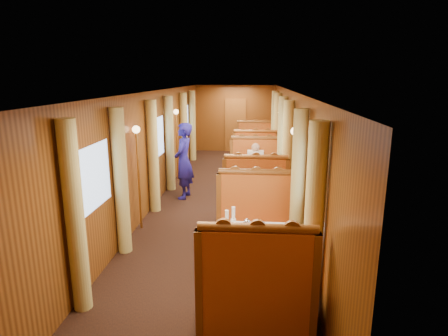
# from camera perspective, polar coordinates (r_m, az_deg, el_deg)

# --- Properties ---
(floor) EXTENTS (3.00, 12.00, 0.01)m
(floor) POSITION_cam_1_polar(r_m,az_deg,el_deg) (8.73, -0.24, -4.94)
(floor) COLOR black
(floor) RESTS_ON ground
(ceiling) EXTENTS (3.00, 12.00, 0.01)m
(ceiling) POSITION_cam_1_polar(r_m,az_deg,el_deg) (8.28, -0.26, 11.69)
(ceiling) COLOR silver
(ceiling) RESTS_ON wall_left
(wall_far) EXTENTS (3.00, 0.01, 2.50)m
(wall_far) POSITION_cam_1_polar(r_m,az_deg,el_deg) (14.34, 1.76, 7.52)
(wall_far) COLOR brown
(wall_far) RESTS_ON floor
(wall_near) EXTENTS (3.00, 0.01, 2.50)m
(wall_near) POSITION_cam_1_polar(r_m,az_deg,el_deg) (2.81, -11.13, -19.85)
(wall_near) COLOR brown
(wall_near) RESTS_ON floor
(wall_left) EXTENTS (0.01, 12.00, 2.50)m
(wall_left) POSITION_cam_1_polar(r_m,az_deg,el_deg) (8.67, -10.19, 3.24)
(wall_left) COLOR brown
(wall_left) RESTS_ON floor
(wall_right) EXTENTS (0.01, 12.00, 2.50)m
(wall_right) POSITION_cam_1_polar(r_m,az_deg,el_deg) (8.43, 9.98, 2.96)
(wall_right) COLOR brown
(wall_right) RESTS_ON floor
(doorway_far) EXTENTS (0.80, 0.04, 2.00)m
(doorway_far) POSITION_cam_1_polar(r_m,az_deg,el_deg) (14.34, 1.75, 6.52)
(doorway_far) COLOR brown
(doorway_far) RESTS_ON floor
(table_near) EXTENTS (1.05, 0.72, 0.75)m
(table_near) POSITION_cam_1_polar(r_m,az_deg,el_deg) (5.32, 4.82, -13.33)
(table_near) COLOR white
(table_near) RESTS_ON floor
(banquette_near_fwd) EXTENTS (1.30, 0.55, 1.34)m
(banquette_near_fwd) POSITION_cam_1_polar(r_m,az_deg,el_deg) (4.42, 4.87, -18.74)
(banquette_near_fwd) COLOR #AC3313
(banquette_near_fwd) RESTS_ON floor
(banquette_near_aft) EXTENTS (1.30, 0.55, 1.34)m
(banquette_near_aft) POSITION_cam_1_polar(r_m,az_deg,el_deg) (6.23, 4.80, -8.69)
(banquette_near_aft) COLOR #AC3313
(banquette_near_aft) RESTS_ON floor
(table_mid) EXTENTS (1.05, 0.72, 0.75)m
(table_mid) POSITION_cam_1_polar(r_m,az_deg,el_deg) (8.59, 4.75, -2.68)
(table_mid) COLOR white
(table_mid) RESTS_ON floor
(banquette_mid_fwd) EXTENTS (1.30, 0.55, 1.34)m
(banquette_mid_fwd) POSITION_cam_1_polar(r_m,az_deg,el_deg) (7.61, 4.77, -4.48)
(banquette_mid_fwd) COLOR #AC3313
(banquette_mid_fwd) RESTS_ON floor
(banquette_mid_aft) EXTENTS (1.30, 0.55, 1.34)m
(banquette_mid_aft) POSITION_cam_1_polar(r_m,az_deg,el_deg) (9.56, 4.75, -0.69)
(banquette_mid_aft) COLOR #AC3313
(banquette_mid_aft) RESTS_ON floor
(table_far) EXTENTS (1.05, 0.72, 0.75)m
(table_far) POSITION_cam_1_polar(r_m,az_deg,el_deg) (11.99, 4.73, 2.03)
(table_far) COLOR white
(table_far) RESTS_ON floor
(banquette_far_fwd) EXTENTS (1.30, 0.55, 1.34)m
(banquette_far_fwd) POSITION_cam_1_polar(r_m,az_deg,el_deg) (10.99, 4.74, 1.21)
(banquette_far_fwd) COLOR #AC3313
(banquette_far_fwd) RESTS_ON floor
(banquette_far_aft) EXTENTS (1.30, 0.55, 1.34)m
(banquette_far_aft) POSITION_cam_1_polar(r_m,az_deg,el_deg) (12.98, 4.73, 3.14)
(banquette_far_aft) COLOR #AC3313
(banquette_far_aft) RESTS_ON floor
(tea_tray) EXTENTS (0.40, 0.34, 0.01)m
(tea_tray) POSITION_cam_1_polar(r_m,az_deg,el_deg) (5.14, 3.98, -9.62)
(tea_tray) COLOR silver
(tea_tray) RESTS_ON table_near
(teapot_left) EXTENTS (0.17, 0.13, 0.13)m
(teapot_left) POSITION_cam_1_polar(r_m,az_deg,el_deg) (5.07, 3.05, -9.26)
(teapot_left) COLOR silver
(teapot_left) RESTS_ON tea_tray
(teapot_right) EXTENTS (0.16, 0.13, 0.12)m
(teapot_right) POSITION_cam_1_polar(r_m,az_deg,el_deg) (5.03, 4.83, -9.53)
(teapot_right) COLOR silver
(teapot_right) RESTS_ON tea_tray
(teapot_back) EXTENTS (0.15, 0.11, 0.12)m
(teapot_back) POSITION_cam_1_polar(r_m,az_deg,el_deg) (5.18, 3.50, -8.77)
(teapot_back) COLOR silver
(teapot_back) RESTS_ON tea_tray
(fruit_plate) EXTENTS (0.22, 0.22, 0.05)m
(fruit_plate) POSITION_cam_1_polar(r_m,az_deg,el_deg) (5.03, 8.19, -10.12)
(fruit_plate) COLOR white
(fruit_plate) RESTS_ON table_near
(cup_inboard) EXTENTS (0.08, 0.08, 0.26)m
(cup_inboard) POSITION_cam_1_polar(r_m,az_deg,el_deg) (5.21, 0.44, -8.08)
(cup_inboard) COLOR white
(cup_inboard) RESTS_ON table_near
(cup_outboard) EXTENTS (0.08, 0.08, 0.26)m
(cup_outboard) POSITION_cam_1_polar(r_m,az_deg,el_deg) (5.34, 1.44, -7.54)
(cup_outboard) COLOR white
(cup_outboard) RESTS_ON table_near
(rose_vase_mid) EXTENTS (0.06, 0.06, 0.36)m
(rose_vase_mid) POSITION_cam_1_polar(r_m,az_deg,el_deg) (8.44, 4.76, 0.90)
(rose_vase_mid) COLOR silver
(rose_vase_mid) RESTS_ON table_mid
(rose_vase_far) EXTENTS (0.06, 0.06, 0.36)m
(rose_vase_far) POSITION_cam_1_polar(r_m,az_deg,el_deg) (11.87, 4.83, 4.61)
(rose_vase_far) COLOR silver
(rose_vase_far) RESTS_ON table_far
(window_left_near) EXTENTS (0.01, 1.20, 0.90)m
(window_left_near) POSITION_cam_1_polar(r_m,az_deg,el_deg) (5.39, -19.44, -1.50)
(window_left_near) COLOR #8FADD5
(window_left_near) RESTS_ON wall_left
(curtain_left_near_a) EXTENTS (0.22, 0.22, 2.35)m
(curtain_left_near_a) POSITION_cam_1_polar(r_m,az_deg,el_deg) (4.75, -21.77, -7.18)
(curtain_left_near_a) COLOR tan
(curtain_left_near_a) RESTS_ON floor
(curtain_left_near_b) EXTENTS (0.22, 0.22, 2.35)m
(curtain_left_near_b) POSITION_cam_1_polar(r_m,az_deg,el_deg) (6.12, -15.44, -2.12)
(curtain_left_near_b) COLOR tan
(curtain_left_near_b) RESTS_ON floor
(window_right_near) EXTENTS (0.01, 1.20, 0.90)m
(window_right_near) POSITION_cam_1_polar(r_m,az_deg,el_deg) (4.99, 13.54, -2.26)
(window_right_near) COLOR #8FADD5
(window_right_near) RESTS_ON wall_right
(curtain_right_near_a) EXTENTS (0.22, 0.22, 2.35)m
(curtain_right_near_a) POSITION_cam_1_polar(r_m,az_deg,el_deg) (4.34, 13.51, -8.57)
(curtain_right_near_a) COLOR tan
(curtain_right_near_a) RESTS_ON floor
(curtain_right_near_b) EXTENTS (0.22, 0.22, 2.35)m
(curtain_right_near_b) POSITION_cam_1_polar(r_m,az_deg,el_deg) (5.80, 11.20, -2.75)
(curtain_right_near_b) COLOR tan
(curtain_right_near_b) RESTS_ON floor
(window_left_mid) EXTENTS (0.01, 1.20, 0.90)m
(window_left_mid) POSITION_cam_1_polar(r_m,az_deg,el_deg) (8.63, -10.15, 4.55)
(window_left_mid) COLOR #8FADD5
(window_left_mid) RESTS_ON wall_left
(curtain_left_mid_a) EXTENTS (0.22, 0.22, 2.35)m
(curtain_left_mid_a) POSITION_cam_1_polar(r_m,az_deg,el_deg) (7.91, -10.74, 1.68)
(curtain_left_mid_a) COLOR tan
(curtain_left_mid_a) RESTS_ON floor
(curtain_left_mid_b) EXTENTS (0.22, 0.22, 2.35)m
(curtain_left_mid_b) POSITION_cam_1_polar(r_m,az_deg,el_deg) (9.40, -8.28, 3.66)
(curtain_left_mid_b) COLOR tan
(curtain_left_mid_b) RESTS_ON floor
(window_right_mid) EXTENTS (0.01, 1.20, 0.90)m
(window_right_mid) POSITION_cam_1_polar(r_m,az_deg,el_deg) (8.39, 9.94, 4.30)
(window_right_mid) COLOR #8FADD5
(window_right_mid) RESTS_ON wall_right
(curtain_right_mid_a) EXTENTS (0.22, 0.22, 2.35)m
(curtain_right_mid_a) POSITION_cam_1_polar(r_m,az_deg,el_deg) (7.67, 9.59, 1.34)
(curtain_right_mid_a) COLOR tan
(curtain_right_mid_a) RESTS_ON floor
(curtain_right_mid_b) EXTENTS (0.22, 0.22, 2.35)m
(curtain_right_mid_b) POSITION_cam_1_polar(r_m,az_deg,el_deg) (9.19, 8.78, 3.42)
(curtain_right_mid_b) COLOR tan
(curtain_right_mid_b) RESTS_ON floor
(window_left_far) EXTENTS (0.01, 1.20, 0.90)m
(window_left_far) POSITION_cam_1_polar(r_m,az_deg,el_deg) (12.02, -5.97, 7.22)
(window_left_far) COLOR #8FADD5
(window_left_far) RESTS_ON wall_left
(curtain_left_far_a) EXTENTS (0.22, 0.22, 2.35)m
(curtain_left_far_a) POSITION_cam_1_polar(r_m,az_deg,el_deg) (11.27, -6.12, 5.38)
(curtain_left_far_a) COLOR tan
(curtain_left_far_a) RESTS_ON floor
(curtain_left_far_b) EXTENTS (0.22, 0.22, 2.35)m
(curtain_left_far_b) POSITION_cam_1_polar(r_m,az_deg,el_deg) (12.80, -4.85, 6.39)
(curtain_left_far_b) COLOR tan
(curtain_left_far_b) RESTS_ON floor
(window_right_far) EXTENTS (0.01, 1.20, 0.90)m
(window_right_far) POSITION_cam_1_polar(r_m,az_deg,el_deg) (11.85, 8.41, 7.05)
(window_right_far) COLOR #8FADD5
(window_right_far) RESTS_ON wall_right
(curtain_right_far_a) EXTENTS (0.22, 0.22, 2.35)m
(curtain_right_far_a) POSITION_cam_1_polar(r_m,az_deg,el_deg) (11.10, 8.08, 5.20)
(curtain_right_far_a) COLOR tan
(curtain_right_far_a) RESTS_ON floor
(curtain_right_far_b) EXTENTS (0.22, 0.22, 2.35)m
(curtain_right_far_b) POSITION_cam_1_polar(r_m,az_deg,el_deg) (12.65, 7.67, 6.24)
(curtain_right_far_b) COLOR tan
(curtain_right_far_b) RESTS_ON floor
(sconce_left_fore) EXTENTS (0.14, 0.14, 1.95)m
(sconce_left_fore) POSITION_cam_1_polar(r_m,az_deg,el_deg) (6.97, -13.03, 1.70)
(sconce_left_fore) COLOR #BF8C3F
(sconce_left_fore) RESTS_ON floor
(sconce_right_fore) EXTENTS (0.14, 0.14, 1.95)m
(sconce_right_fore) POSITION_cam_1_polar(r_m,az_deg,el_deg) (6.68, 10.53, 1.32)
(sconce_right_fore) COLOR #BF8C3F
(sconce_right_fore) RESTS_ON floor
(sconce_left_aft) EXTENTS (0.14, 0.14, 1.95)m
(sconce_left_aft) POSITION_cam_1_polar(r_m,az_deg,el_deg) (10.31, -7.25, 5.75)
(sconce_left_aft) COLOR #BF8C3F
(sconce_left_aft) RESTS_ON floor
(sconce_right_aft) EXTENTS (0.14, 0.14, 1.95)m
(sconce_right_aft) POSITION_cam_1_polar(r_m,az_deg,el_deg) (10.12, 8.55, 5.56)
(sconce_right_aft) COLOR #BF8C3F
(sconce_right_aft) RESTS_ON floor
(steward) EXTENTS (0.48, 0.68, 1.78)m
(steward) POSITION_cam_1_polar(r_m,az_deg,el_deg) (8.75, -6.16, 1.06)
(steward) COLOR navy
(steward) RESTS_ON floor
(passenger) EXTENTS (0.40, 0.44, 0.76)m
(passenger) POSITION_cam_1_polar(r_m,az_deg,el_deg) (9.28, 4.79, 0.90)
(passenger) COLOR beige
(passenger) RESTS_ON banquette_mid_aft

